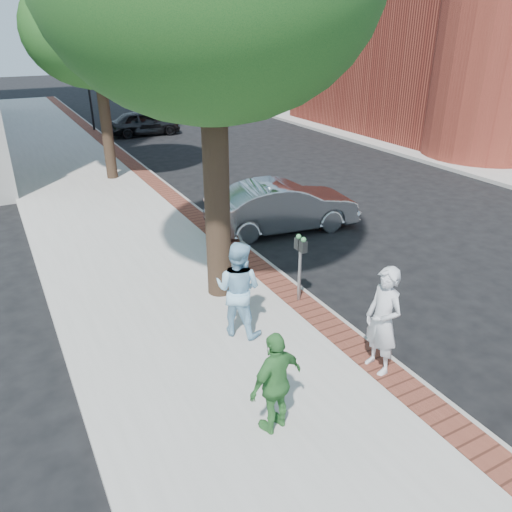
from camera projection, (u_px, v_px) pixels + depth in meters
ground at (289, 332)px, 9.71m from camera, size 120.00×120.00×0.00m
sidewalk at (112, 216)px, 15.43m from camera, size 5.00×60.00×0.15m
brick_strip at (179, 202)px, 16.34m from camera, size 0.60×60.00×0.01m
curb at (189, 203)px, 16.52m from camera, size 0.10×60.00×0.15m
sidewalk_far at (471, 157)px, 22.29m from camera, size 5.00×60.00×0.15m
signal_near at (89, 90)px, 26.73m from camera, size 0.70×0.15×3.80m
signal_far at (276, 80)px, 31.70m from camera, size 0.70×0.15×3.80m
tree_far at (94, 29)px, 16.85m from camera, size 4.80×4.80×7.14m
parking_meter at (300, 255)px, 10.11m from camera, size 0.12×0.32×1.47m
person_gray at (383, 321)px, 8.06m from camera, size 0.46×0.70×1.89m
person_officer at (238, 289)px, 9.08m from camera, size 1.11×1.13×1.84m
person_green at (276, 382)px, 6.90m from camera, size 1.00×0.61×1.59m
sedan_silver at (283, 206)px, 14.29m from camera, size 4.50×2.08×1.43m
bg_car at (144, 123)px, 26.80m from camera, size 3.94×1.85×1.30m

